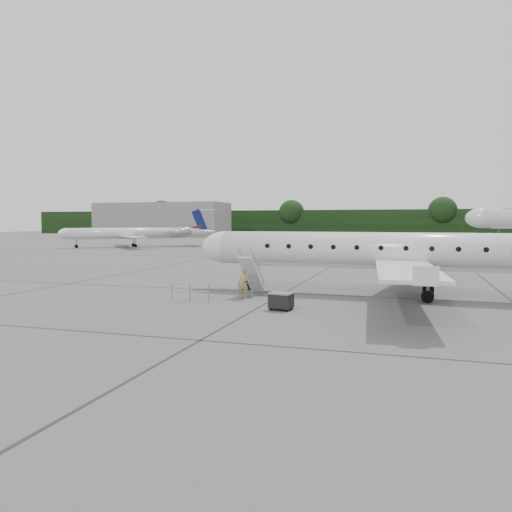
% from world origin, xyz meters
% --- Properties ---
extents(ground, '(320.00, 320.00, 0.00)m').
position_xyz_m(ground, '(0.00, 0.00, 0.00)').
color(ground, '#595957').
rests_on(ground, ground).
extents(treeline, '(260.00, 4.00, 8.00)m').
position_xyz_m(treeline, '(0.00, 130.00, 4.00)').
color(treeline, black).
rests_on(treeline, ground).
extents(terminal_building, '(40.00, 14.00, 10.00)m').
position_xyz_m(terminal_building, '(-70.00, 110.00, 5.00)').
color(terminal_building, slate).
rests_on(terminal_building, ground).
extents(main_regional_jet, '(30.56, 22.62, 7.61)m').
position_xyz_m(main_regional_jet, '(2.71, 3.46, 3.80)').
color(main_regional_jet, silver).
rests_on(main_regional_jet, ground).
extents(airstair, '(0.95, 2.36, 2.38)m').
position_xyz_m(airstair, '(-6.35, 1.58, 1.19)').
color(airstair, silver).
rests_on(airstair, ground).
extents(passenger, '(0.68, 0.49, 1.76)m').
position_xyz_m(passenger, '(-6.41, 0.27, 0.88)').
color(passenger, '#927A4F').
rests_on(passenger, ground).
extents(safety_railing, '(2.20, 0.24, 1.00)m').
position_xyz_m(safety_railing, '(-8.98, -1.47, 0.50)').
color(safety_railing, gray).
rests_on(safety_railing, ground).
extents(baggage_cart, '(1.20, 1.02, 0.94)m').
position_xyz_m(baggage_cart, '(-3.40, -2.70, 0.47)').
color(baggage_cart, black).
rests_on(baggage_cart, ground).
extents(bg_regional_left, '(31.23, 30.12, 6.66)m').
position_xyz_m(bg_regional_left, '(-43.81, 48.70, 3.33)').
color(bg_regional_left, silver).
rests_on(bg_regional_left, ground).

